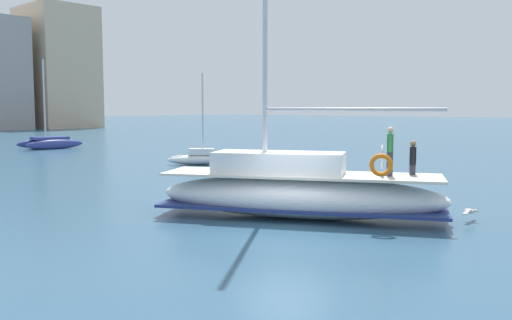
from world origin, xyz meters
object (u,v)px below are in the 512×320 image
(main_sailboat, at_px, (298,190))
(mooring_buoy, at_px, (342,176))
(moored_sloop_near, at_px, (50,142))
(seagull, at_px, (470,211))
(moored_cutter_right, at_px, (199,158))

(main_sailboat, xyz_separation_m, mooring_buoy, (8.90, 4.23, -0.71))
(main_sailboat, distance_m, mooring_buoy, 9.88)
(moored_sloop_near, bearing_deg, seagull, -98.29)
(moored_cutter_right, distance_m, seagull, 20.48)
(moored_cutter_right, distance_m, mooring_buoy, 10.96)
(moored_cutter_right, relative_size, seagull, 6.01)
(moored_cutter_right, bearing_deg, main_sailboat, -120.39)
(mooring_buoy, bearing_deg, main_sailboat, -154.58)
(moored_cutter_right, relative_size, mooring_buoy, 6.15)
(main_sailboat, height_order, mooring_buoy, main_sailboat)
(moored_cutter_right, xyz_separation_m, seagull, (-5.68, -19.68, -0.11))
(moored_sloop_near, xyz_separation_m, seagull, (-5.84, -40.09, -0.26))
(main_sailboat, distance_m, moored_cutter_right, 17.62)
(seagull, height_order, mooring_buoy, mooring_buoy)
(moored_sloop_near, bearing_deg, mooring_buoy, -90.31)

